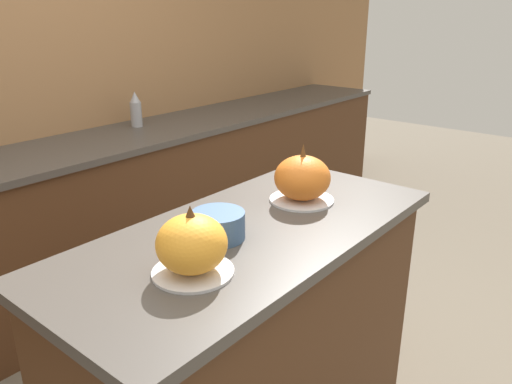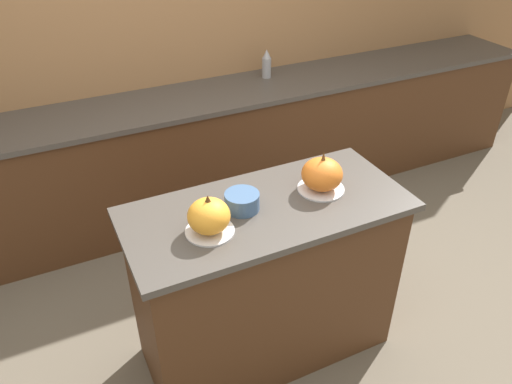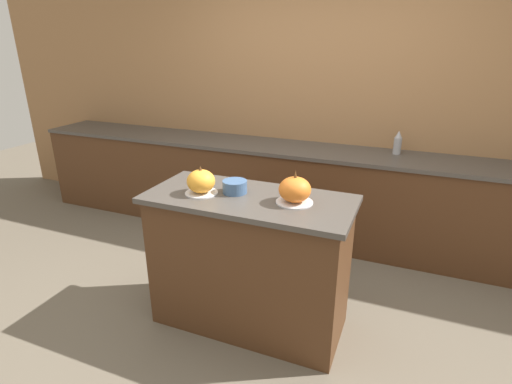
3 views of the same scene
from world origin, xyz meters
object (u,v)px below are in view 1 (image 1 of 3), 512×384
Objects in this scene: pumpkin_cake_left at (192,246)px; bottle_tall at (136,110)px; pumpkin_cake_right at (302,179)px; mixing_bowl at (218,225)px.

bottle_tall is at bearing 56.25° from pumpkin_cake_left.
pumpkin_cake_right reaches higher than pumpkin_cake_left.
pumpkin_cake_left is 0.93× the size of pumpkin_cake_right.
pumpkin_cake_left is 0.60m from pumpkin_cake_right.
mixing_bowl is at bearing 25.95° from pumpkin_cake_left.
pumpkin_cake_left is 1.33× the size of mixing_bowl.
pumpkin_cake_left reaches higher than mixing_bowl.
bottle_tall is (1.08, 1.62, -0.02)m from pumpkin_cake_left.
pumpkin_cake_right reaches higher than bottle_tall.
pumpkin_cake_right is at bearing -107.42° from bottle_tall.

